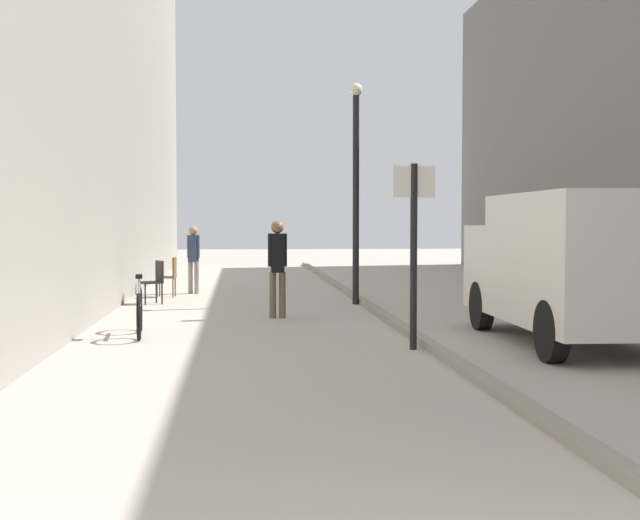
{
  "coord_description": "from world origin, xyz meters",
  "views": [
    {
      "loc": [
        -1.08,
        -2.85,
        1.8
      ],
      "look_at": [
        0.39,
        12.52,
        1.09
      ],
      "focal_mm": 47.65,
      "sensor_mm": 36.0,
      "label": 1
    }
  ],
  "objects_px": {
    "cafe_chair_near_window": "(170,274)",
    "pedestrian_mid_block": "(193,255)",
    "delivery_van": "(571,263)",
    "cafe_chair_by_doorway": "(155,279)",
    "pedestrian_main_foreground": "(277,262)",
    "lamp_post": "(356,178)",
    "bicycle_leaning": "(140,312)",
    "street_sign_post": "(414,239)"
  },
  "relations": [
    {
      "from": "pedestrian_mid_block",
      "to": "cafe_chair_by_doorway",
      "type": "relative_size",
      "value": 1.78
    },
    {
      "from": "cafe_chair_by_doorway",
      "to": "lamp_post",
      "type": "bearing_deg",
      "value": -121.19
    },
    {
      "from": "pedestrian_main_foreground",
      "to": "bicycle_leaning",
      "type": "distance_m",
      "value": 3.3
    },
    {
      "from": "delivery_van",
      "to": "bicycle_leaning",
      "type": "relative_size",
      "value": 2.74
    },
    {
      "from": "bicycle_leaning",
      "to": "cafe_chair_near_window",
      "type": "relative_size",
      "value": 1.88
    },
    {
      "from": "bicycle_leaning",
      "to": "street_sign_post",
      "type": "bearing_deg",
      "value": -29.33
    },
    {
      "from": "delivery_van",
      "to": "cafe_chair_by_doorway",
      "type": "relative_size",
      "value": 5.15
    },
    {
      "from": "cafe_chair_near_window",
      "to": "pedestrian_mid_block",
      "type": "bearing_deg",
      "value": -25.58
    },
    {
      "from": "street_sign_post",
      "to": "bicycle_leaning",
      "type": "bearing_deg",
      "value": -26.28
    },
    {
      "from": "pedestrian_main_foreground",
      "to": "cafe_chair_near_window",
      "type": "bearing_deg",
      "value": 111.68
    },
    {
      "from": "street_sign_post",
      "to": "delivery_van",
      "type": "bearing_deg",
      "value": -175.43
    },
    {
      "from": "cafe_chair_by_doorway",
      "to": "pedestrian_mid_block",
      "type": "bearing_deg",
      "value": -39.59
    },
    {
      "from": "cafe_chair_by_doorway",
      "to": "bicycle_leaning",
      "type": "bearing_deg",
      "value": 158.76
    },
    {
      "from": "cafe_chair_near_window",
      "to": "cafe_chair_by_doorway",
      "type": "xyz_separation_m",
      "value": [
        -0.19,
        -1.68,
        0.0
      ]
    },
    {
      "from": "pedestrian_main_foreground",
      "to": "lamp_post",
      "type": "xyz_separation_m",
      "value": [
        1.8,
        2.44,
        1.68
      ]
    },
    {
      "from": "pedestrian_mid_block",
      "to": "cafe_chair_near_window",
      "type": "bearing_deg",
      "value": -97.65
    },
    {
      "from": "pedestrian_mid_block",
      "to": "delivery_van",
      "type": "height_order",
      "value": "delivery_van"
    },
    {
      "from": "lamp_post",
      "to": "bicycle_leaning",
      "type": "bearing_deg",
      "value": -130.63
    },
    {
      "from": "pedestrian_main_foreground",
      "to": "pedestrian_mid_block",
      "type": "height_order",
      "value": "pedestrian_main_foreground"
    },
    {
      "from": "delivery_van",
      "to": "cafe_chair_near_window",
      "type": "relative_size",
      "value": 5.15
    },
    {
      "from": "street_sign_post",
      "to": "cafe_chair_near_window",
      "type": "bearing_deg",
      "value": -67.32
    },
    {
      "from": "pedestrian_mid_block",
      "to": "cafe_chair_near_window",
      "type": "distance_m",
      "value": 1.11
    },
    {
      "from": "lamp_post",
      "to": "cafe_chair_by_doorway",
      "type": "distance_m",
      "value": 4.89
    },
    {
      "from": "pedestrian_main_foreground",
      "to": "street_sign_post",
      "type": "relative_size",
      "value": 0.7
    },
    {
      "from": "street_sign_post",
      "to": "cafe_chair_near_window",
      "type": "height_order",
      "value": "street_sign_post"
    },
    {
      "from": "pedestrian_main_foreground",
      "to": "pedestrian_mid_block",
      "type": "xyz_separation_m",
      "value": [
        -1.84,
        5.53,
        -0.08
      ]
    },
    {
      "from": "pedestrian_main_foreground",
      "to": "lamp_post",
      "type": "distance_m",
      "value": 3.47
    },
    {
      "from": "street_sign_post",
      "to": "bicycle_leaning",
      "type": "distance_m",
      "value": 4.51
    },
    {
      "from": "pedestrian_mid_block",
      "to": "lamp_post",
      "type": "distance_m",
      "value": 5.1
    },
    {
      "from": "bicycle_leaning",
      "to": "pedestrian_main_foreground",
      "type": "bearing_deg",
      "value": 40.03
    },
    {
      "from": "pedestrian_mid_block",
      "to": "street_sign_post",
      "type": "distance_m",
      "value": 10.26
    },
    {
      "from": "pedestrian_mid_block",
      "to": "bicycle_leaning",
      "type": "distance_m",
      "value": 7.87
    },
    {
      "from": "lamp_post",
      "to": "bicycle_leaning",
      "type": "relative_size",
      "value": 2.69
    },
    {
      "from": "pedestrian_mid_block",
      "to": "lamp_post",
      "type": "bearing_deg",
      "value": -18.28
    },
    {
      "from": "lamp_post",
      "to": "bicycle_leaning",
      "type": "distance_m",
      "value": 6.67
    },
    {
      "from": "lamp_post",
      "to": "bicycle_leaning",
      "type": "height_order",
      "value": "lamp_post"
    },
    {
      "from": "pedestrian_main_foreground",
      "to": "street_sign_post",
      "type": "bearing_deg",
      "value": -72.26
    },
    {
      "from": "cafe_chair_near_window",
      "to": "cafe_chair_by_doorway",
      "type": "bearing_deg",
      "value": 177.6
    },
    {
      "from": "cafe_chair_by_doorway",
      "to": "delivery_van",
      "type": "bearing_deg",
      "value": -159.6
    },
    {
      "from": "street_sign_post",
      "to": "cafe_chair_by_doorway",
      "type": "distance_m",
      "value": 8.29
    },
    {
      "from": "delivery_van",
      "to": "cafe_chair_by_doorway",
      "type": "xyz_separation_m",
      "value": [
        -6.66,
        6.74,
        -0.64
      ]
    },
    {
      "from": "delivery_van",
      "to": "lamp_post",
      "type": "bearing_deg",
      "value": 111.28
    }
  ]
}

